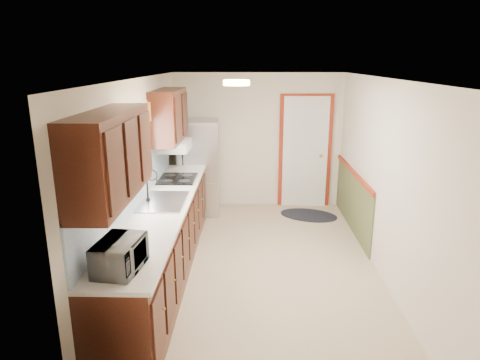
{
  "coord_description": "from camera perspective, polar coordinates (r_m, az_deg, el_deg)",
  "views": [
    {
      "loc": [
        -0.14,
        -5.11,
        2.61
      ],
      "look_at": [
        -0.27,
        0.06,
        1.15
      ],
      "focal_mm": 32.0,
      "sensor_mm": 36.0,
      "label": 1
    }
  ],
  "objects": [
    {
      "name": "room_shell",
      "position": [
        5.3,
        2.86,
        0.31
      ],
      "size": [
        3.2,
        5.2,
        2.52
      ],
      "color": "tan",
      "rests_on": "ground"
    },
    {
      "name": "kitchen_run",
      "position": [
        5.26,
        -10.75,
        -4.56
      ],
      "size": [
        0.63,
        4.0,
        2.2
      ],
      "color": "#36150C",
      "rests_on": "ground"
    },
    {
      "name": "back_wall_trim",
      "position": [
        7.6,
        9.92,
        2.43
      ],
      "size": [
        1.12,
        2.3,
        2.08
      ],
      "color": "maroon",
      "rests_on": "ground"
    },
    {
      "name": "ceiling_fixture",
      "position": [
        4.92,
        -0.48,
        12.84
      ],
      "size": [
        0.3,
        0.3,
        0.06
      ],
      "primitive_type": "cylinder",
      "color": "#FFD88C",
      "rests_on": "room_shell"
    },
    {
      "name": "microwave",
      "position": [
        3.66,
        -15.77,
        -9.24
      ],
      "size": [
        0.32,
        0.5,
        0.32
      ],
      "primitive_type": "imported",
      "rotation": [
        0.0,
        0.0,
        1.46
      ],
      "color": "white",
      "rests_on": "kitchen_run"
    },
    {
      "name": "refrigerator",
      "position": [
        7.43,
        -5.46,
        1.7
      ],
      "size": [
        0.71,
        0.7,
        1.63
      ],
      "rotation": [
        0.0,
        0.0,
        0.05
      ],
      "color": "#B7B7BC",
      "rests_on": "ground"
    },
    {
      "name": "rug",
      "position": [
        7.55,
        9.13,
        -4.64
      ],
      "size": [
        1.14,
        0.92,
        0.01
      ],
      "primitive_type": "ellipsoid",
      "rotation": [
        0.0,
        0.0,
        -0.34
      ],
      "color": "black",
      "rests_on": "ground"
    },
    {
      "name": "cooktop",
      "position": [
        6.25,
        -8.33,
        0.18
      ],
      "size": [
        0.52,
        0.63,
        0.02
      ],
      "primitive_type": "cube",
      "color": "black",
      "rests_on": "kitchen_run"
    }
  ]
}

